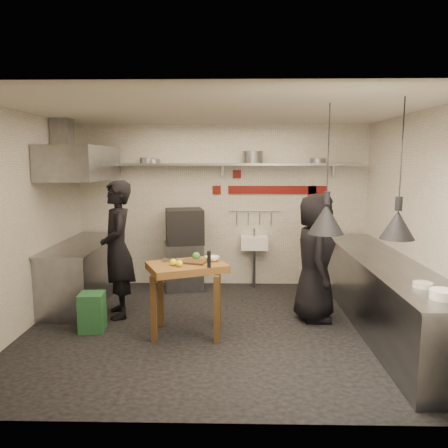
{
  "coord_description": "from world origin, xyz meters",
  "views": [
    {
      "loc": [
        0.19,
        -5.49,
        2.21
      ],
      "look_at": [
        0.06,
        0.3,
        1.34
      ],
      "focal_mm": 35.0,
      "sensor_mm": 36.0,
      "label": 1
    }
  ],
  "objects_px": {
    "green_bin": "(92,312)",
    "chef_left": "(117,249)",
    "oven_stand": "(184,266)",
    "prep_table": "(187,299)",
    "chef_right": "(315,257)",
    "combi_oven": "(185,226)"
  },
  "relations": [
    {
      "from": "green_bin",
      "to": "chef_left",
      "type": "bearing_deg",
      "value": 69.86
    },
    {
      "from": "oven_stand",
      "to": "prep_table",
      "type": "relative_size",
      "value": 0.87
    },
    {
      "from": "oven_stand",
      "to": "green_bin",
      "type": "xyz_separation_m",
      "value": [
        -0.97,
        -1.89,
        -0.15
      ]
    },
    {
      "from": "oven_stand",
      "to": "chef_right",
      "type": "distance_m",
      "value": 2.47
    },
    {
      "from": "combi_oven",
      "to": "green_bin",
      "type": "height_order",
      "value": "combi_oven"
    },
    {
      "from": "combi_oven",
      "to": "prep_table",
      "type": "height_order",
      "value": "combi_oven"
    },
    {
      "from": "combi_oven",
      "to": "prep_table",
      "type": "relative_size",
      "value": 0.65
    },
    {
      "from": "green_bin",
      "to": "chef_left",
      "type": "distance_m",
      "value": 0.93
    },
    {
      "from": "oven_stand",
      "to": "chef_right",
      "type": "xyz_separation_m",
      "value": [
        1.97,
        -1.4,
        0.48
      ]
    },
    {
      "from": "green_bin",
      "to": "chef_right",
      "type": "relative_size",
      "value": 0.29
    },
    {
      "from": "green_bin",
      "to": "prep_table",
      "type": "relative_size",
      "value": 0.54
    },
    {
      "from": "green_bin",
      "to": "chef_left",
      "type": "relative_size",
      "value": 0.26
    },
    {
      "from": "oven_stand",
      "to": "combi_oven",
      "type": "distance_m",
      "value": 0.69
    },
    {
      "from": "green_bin",
      "to": "prep_table",
      "type": "xyz_separation_m",
      "value": [
        1.24,
        -0.08,
        0.21
      ]
    },
    {
      "from": "combi_oven",
      "to": "chef_left",
      "type": "relative_size",
      "value": 0.31
    },
    {
      "from": "prep_table",
      "to": "oven_stand",
      "type": "bearing_deg",
      "value": 74.5
    },
    {
      "from": "oven_stand",
      "to": "prep_table",
      "type": "bearing_deg",
      "value": -94.56
    },
    {
      "from": "prep_table",
      "to": "chef_right",
      "type": "relative_size",
      "value": 0.53
    },
    {
      "from": "green_bin",
      "to": "chef_right",
      "type": "height_order",
      "value": "chef_right"
    },
    {
      "from": "combi_oven",
      "to": "prep_table",
      "type": "bearing_deg",
      "value": -95.3
    },
    {
      "from": "prep_table",
      "to": "chef_left",
      "type": "distance_m",
      "value": 1.32
    },
    {
      "from": "green_bin",
      "to": "prep_table",
      "type": "bearing_deg",
      "value": -3.77
    }
  ]
}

